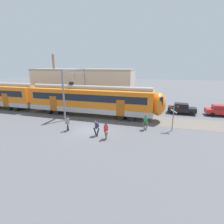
{
  "coord_description": "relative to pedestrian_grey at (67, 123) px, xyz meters",
  "views": [
    {
      "loc": [
        7.41,
        -16.8,
        6.95
      ],
      "look_at": [
        1.6,
        2.55,
        1.6
      ],
      "focal_mm": 28.0,
      "sensor_mm": 36.0,
      "label": 1
    }
  ],
  "objects": [
    {
      "name": "pedestrian_navy",
      "position": [
        3.58,
        -0.42,
        0.03
      ],
      "size": [
        0.71,
        0.53,
        1.67
      ],
      "color": "#28282D",
      "rests_on": "ground"
    },
    {
      "name": "pedestrian_grey",
      "position": [
        0.0,
        0.0,
        0.0
      ],
      "size": [
        0.51,
        0.67,
        1.67
      ],
      "color": "#28282D",
      "rests_on": "ground"
    },
    {
      "name": "catenary_gantry",
      "position": [
        -2.35,
        6.52,
        3.35
      ],
      "size": [
        0.24,
        6.64,
        6.53
      ],
      "color": "gray",
      "rests_on": "ground"
    },
    {
      "name": "pedestrian_red",
      "position": [
        4.75,
        -0.93,
        0.0
      ],
      "size": [
        0.56,
        0.65,
        1.67
      ],
      "color": "#6B6051",
      "rests_on": "ground"
    },
    {
      "name": "pedestrian_green",
      "position": [
        8.14,
        2.8,
        0.0
      ],
      "size": [
        0.71,
        0.51,
        1.67
      ],
      "color": "#6B6051",
      "rests_on": "ground"
    },
    {
      "name": "parked_car_black",
      "position": [
        12.58,
        11.33,
        -0.18
      ],
      "size": [
        4.07,
        1.9,
        1.54
      ],
      "color": "black",
      "rests_on": "ground"
    },
    {
      "name": "background_building",
      "position": [
        -5.76,
        15.48,
        2.24
      ],
      "size": [
        20.24,
        5.0,
        9.2
      ],
      "color": "beige",
      "rests_on": "ground"
    },
    {
      "name": "parked_car_red",
      "position": [
        17.83,
        11.71,
        -0.18
      ],
      "size": [
        4.08,
        1.92,
        1.54
      ],
      "color": "#B22323",
      "rests_on": "ground"
    },
    {
      "name": "crossing_signal",
      "position": [
        11.02,
        3.34,
        1.05
      ],
      "size": [
        0.96,
        0.22,
        3.0
      ],
      "color": "gray",
      "rests_on": "ground"
    },
    {
      "name": "track_bed",
      "position": [
        -11.25,
        6.52,
        -0.96
      ],
      "size": [
        80.0,
        4.4,
        0.01
      ],
      "primitive_type": "cube",
      "color": "#605951",
      "rests_on": "ground"
    },
    {
      "name": "ground_plane",
      "position": [
        2.47,
        0.84,
        -0.96
      ],
      "size": [
        160.0,
        160.0,
        0.0
      ],
      "primitive_type": "plane",
      "color": "#515156"
    }
  ]
}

